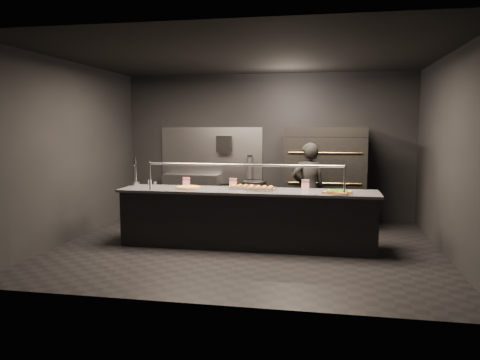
{
  "coord_description": "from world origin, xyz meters",
  "views": [
    {
      "loc": [
        1.24,
        -7.23,
        1.92
      ],
      "look_at": [
        -0.15,
        0.2,
        1.05
      ],
      "focal_mm": 35.0,
      "sensor_mm": 36.0,
      "label": 1
    }
  ],
  "objects": [
    {
      "name": "room",
      "position": [
        -0.02,
        0.05,
        1.5
      ],
      "size": [
        6.04,
        6.0,
        3.0
      ],
      "color": "black",
      "rests_on": "ground"
    },
    {
      "name": "service_counter",
      "position": [
        0.0,
        -0.0,
        0.46
      ],
      "size": [
        4.1,
        0.78,
        1.37
      ],
      "color": "black",
      "rests_on": "ground"
    },
    {
      "name": "pizza_oven",
      "position": [
        1.2,
        1.9,
        0.97
      ],
      "size": [
        1.5,
        1.23,
        1.91
      ],
      "color": "black",
      "rests_on": "ground"
    },
    {
      "name": "prep_shelf",
      "position": [
        -1.6,
        2.32,
        0.45
      ],
      "size": [
        1.2,
        0.35,
        0.9
      ],
      "primitive_type": "cube",
      "color": "#99999E",
      "rests_on": "ground"
    },
    {
      "name": "towel_dispenser",
      "position": [
        -0.9,
        2.39,
        1.55
      ],
      "size": [
        0.3,
        0.2,
        0.35
      ],
      "primitive_type": "cube",
      "color": "black",
      "rests_on": "room"
    },
    {
      "name": "fire_extinguisher",
      "position": [
        -0.35,
        2.4,
        1.06
      ],
      "size": [
        0.14,
        0.14,
        0.51
      ],
      "color": "#B2B2B7",
      "rests_on": "room"
    },
    {
      "name": "beer_tap",
      "position": [
        -1.95,
        0.19,
        1.06
      ],
      "size": [
        0.13,
        0.18,
        0.5
      ],
      "color": "silver",
      "rests_on": "service_counter"
    },
    {
      "name": "round_pizza",
      "position": [
        -0.96,
        0.01,
        0.94
      ],
      "size": [
        0.46,
        0.46,
        0.03
      ],
      "color": "silver",
      "rests_on": "service_counter"
    },
    {
      "name": "slider_tray_a",
      "position": [
        -0.1,
        0.15,
        0.94
      ],
      "size": [
        0.49,
        0.43,
        0.07
      ],
      "color": "silver",
      "rests_on": "service_counter"
    },
    {
      "name": "slider_tray_b",
      "position": [
        0.22,
        0.01,
        0.95
      ],
      "size": [
        0.51,
        0.42,
        0.07
      ],
      "color": "silver",
      "rests_on": "service_counter"
    },
    {
      "name": "square_pizza",
      "position": [
        1.4,
        -0.15,
        0.94
      ],
      "size": [
        0.47,
        0.47,
        0.05
      ],
      "color": "silver",
      "rests_on": "service_counter"
    },
    {
      "name": "condiment_jar",
      "position": [
        -1.67,
        0.19,
        0.97
      ],
      "size": [
        0.15,
        0.06,
        0.1
      ],
      "color": "silver",
      "rests_on": "service_counter"
    },
    {
      "name": "tent_cards",
      "position": [
        -0.15,
        0.28,
        1.0
      ],
      "size": [
        2.11,
        0.04,
        0.15
      ],
      "color": "white",
      "rests_on": "service_counter"
    },
    {
      "name": "trash_bin",
      "position": [
        -0.2,
        2.08,
        0.41
      ],
      "size": [
        0.49,
        0.49,
        0.81
      ],
      "primitive_type": "cylinder",
      "color": "black",
      "rests_on": "ground"
    },
    {
      "name": "worker",
      "position": [
        0.92,
        1.04,
        0.82
      ],
      "size": [
        0.69,
        0.57,
        1.64
      ],
      "primitive_type": "imported",
      "rotation": [
        0.0,
        0.0,
        3.48
      ],
      "color": "black",
      "rests_on": "ground"
    }
  ]
}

